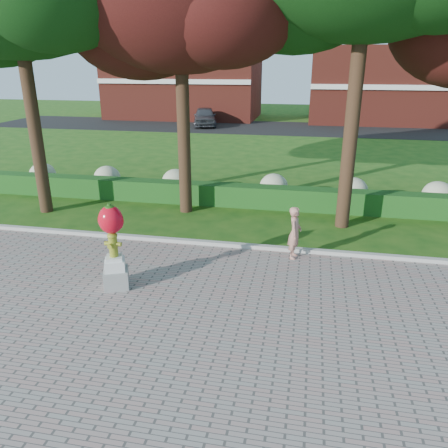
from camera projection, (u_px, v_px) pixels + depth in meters
name	position (u px, v px, depth m)	size (l,w,h in m)	color
ground	(199.00, 298.00, 10.09)	(100.00, 100.00, 0.00)	#1A4A12
walkway	(131.00, 432.00, 6.41)	(40.00, 14.00, 0.04)	gray
curb	(224.00, 245.00, 12.82)	(40.00, 0.18, 0.15)	#ADADA5
lawn_hedge	(245.00, 196.00, 16.39)	(24.00, 0.70, 0.80)	#164E18
hydrangea_row	(263.00, 186.00, 17.15)	(20.10, 1.10, 0.99)	#A5AD84
street	(283.00, 128.00, 35.83)	(50.00, 8.00, 0.02)	black
building_left	(185.00, 80.00, 41.94)	(14.00, 8.00, 7.00)	maroon
building_right	(380.00, 85.00, 38.77)	(12.00, 8.00, 6.40)	maroon
hydrant_sculpture	(113.00, 244.00, 10.12)	(0.74, 0.74, 2.10)	gray
woman	(295.00, 233.00, 11.84)	(0.53, 0.35, 1.46)	tan
parked_car	(205.00, 116.00, 36.79)	(1.82, 4.53, 1.54)	#3B3D42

